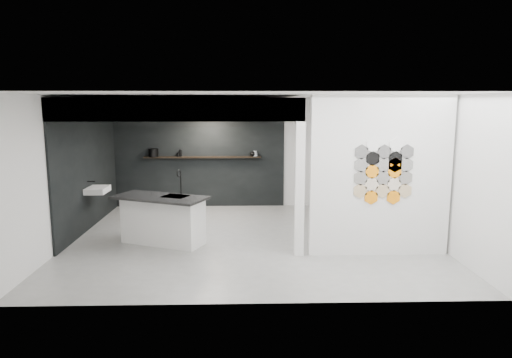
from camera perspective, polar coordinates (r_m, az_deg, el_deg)
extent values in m
cube|color=gray|center=(9.15, -0.58, -7.47)|extent=(7.00, 6.00, 0.01)
cube|color=silver|center=(8.20, 15.27, 0.31)|extent=(2.45, 0.15, 2.80)
cube|color=black|center=(11.87, -7.14, 2.18)|extent=(4.40, 0.04, 2.35)
cube|color=black|center=(10.40, -20.18, 0.67)|extent=(0.04, 4.00, 2.35)
cube|color=silver|center=(9.82, -8.41, 8.72)|extent=(4.40, 4.00, 0.40)
cube|color=silver|center=(7.95, 5.46, -1.32)|extent=(0.16, 0.16, 2.35)
cube|color=silver|center=(7.92, -10.04, 8.55)|extent=(4.40, 0.16, 0.40)
cube|color=silver|center=(10.20, -19.20, -1.29)|extent=(0.40, 0.60, 0.12)
cube|color=black|center=(11.74, -6.72, 2.73)|extent=(3.00, 0.15, 0.04)
cube|color=silver|center=(8.91, -11.55, -5.11)|extent=(1.65, 1.14, 0.89)
cube|color=black|center=(8.74, -11.95, -2.27)|extent=(1.92, 1.42, 0.04)
cube|color=black|center=(8.71, -10.05, -2.17)|extent=(0.58, 0.55, 0.02)
cylinder|color=black|center=(8.84, -9.38, -0.56)|extent=(0.03, 0.03, 0.41)
torus|color=black|center=(8.76, -9.62, 0.71)|extent=(0.08, 0.14, 0.14)
cylinder|color=black|center=(11.90, -12.70, 3.24)|extent=(0.33, 0.33, 0.20)
ellipsoid|color=black|center=(11.69, -0.38, 3.19)|extent=(0.16, 0.16, 0.13)
cylinder|color=gray|center=(11.69, -0.11, 3.08)|extent=(0.16, 0.16, 0.09)
cylinder|color=gray|center=(11.69, -0.11, 3.21)|extent=(0.11, 0.11, 0.14)
cylinder|color=black|center=(11.79, -9.43, 3.22)|extent=(0.07, 0.07, 0.18)
cylinder|color=black|center=(11.80, -9.68, 3.03)|extent=(0.10, 0.10, 0.10)
cylinder|color=tan|center=(8.06, 12.89, -1.46)|extent=(0.26, 0.02, 0.26)
cylinder|color=#66635E|center=(8.02, 12.95, 0.12)|extent=(0.26, 0.02, 0.26)
cylinder|color=silver|center=(7.99, 13.01, 1.71)|extent=(0.26, 0.02, 0.26)
cylinder|color=black|center=(7.97, 13.07, 3.32)|extent=(0.26, 0.02, 0.26)
cylinder|color=orange|center=(8.14, 14.19, -2.22)|extent=(0.26, 0.02, 0.26)
cylinder|color=beige|center=(8.09, 14.26, -0.66)|extent=(0.26, 0.02, 0.26)
cylinder|color=orange|center=(8.06, 14.32, 0.92)|extent=(0.26, 0.02, 0.26)
cylinder|color=black|center=(8.03, 14.38, 2.51)|extent=(0.26, 0.02, 0.26)
cylinder|color=white|center=(8.01, 14.45, 4.11)|extent=(0.26, 0.02, 0.26)
cylinder|color=tan|center=(8.17, 15.54, -1.43)|extent=(0.26, 0.02, 0.26)
cylinder|color=#66635E|center=(8.13, 15.61, 0.13)|extent=(0.26, 0.02, 0.26)
cylinder|color=silver|center=(8.10, 15.68, 1.70)|extent=(0.26, 0.02, 0.26)
cylinder|color=black|center=(8.07, 15.75, 3.29)|extent=(0.26, 0.02, 0.26)
cylinder|color=orange|center=(8.25, 16.80, -2.18)|extent=(0.26, 0.02, 0.26)
cylinder|color=beige|center=(8.21, 16.88, -0.64)|extent=(0.26, 0.02, 0.26)
cylinder|color=orange|center=(8.17, 16.95, 0.92)|extent=(0.26, 0.02, 0.26)
cylinder|color=black|center=(8.15, 17.02, 2.48)|extent=(0.26, 0.02, 0.26)
cylinder|color=white|center=(8.12, 17.10, 4.06)|extent=(0.26, 0.02, 0.26)
cylinder|color=tan|center=(8.29, 18.12, -1.39)|extent=(0.26, 0.02, 0.26)
cylinder|color=#66635E|center=(8.26, 18.20, 0.14)|extent=(0.26, 0.02, 0.26)
cylinder|color=silver|center=(8.22, 18.28, 1.69)|extent=(0.26, 0.02, 0.26)
cylinder|color=black|center=(8.20, 18.36, 3.25)|extent=(0.26, 0.02, 0.26)
cylinder|color=orange|center=(8.16, 16.99, 1.70)|extent=(0.26, 0.02, 0.26)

